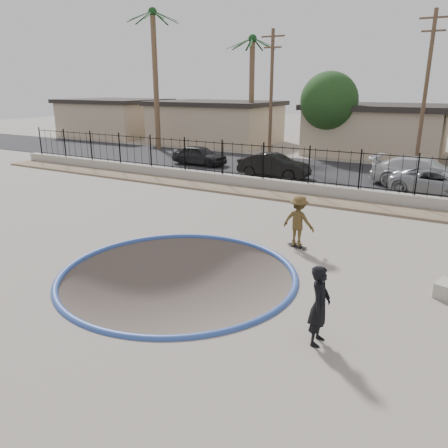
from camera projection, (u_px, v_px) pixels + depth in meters
The scene contains 22 objects.
ground at pixel (317, 208), 23.93m from camera, with size 120.00×120.00×2.20m, color slate.
bowl_pit at pixel (178, 275), 12.83m from camera, with size 6.84×6.84×1.80m, color #4E423C, non-canonical shape.
coping_ring at pixel (178, 275), 12.83m from camera, with size 7.04×7.04×0.20m, color #2D4993.
rock_strip at pixel (300, 199), 21.26m from camera, with size 42.00×1.60×0.11m, color #867357.
retaining_wall at pixel (308, 189), 22.09m from camera, with size 42.00×0.45×0.60m, color #A0998D.
fence at pixel (309, 166), 21.73m from camera, with size 40.00×0.04×1.80m.
street at pixel (343, 173), 27.73m from camera, with size 90.00×8.00×0.04m, color black.
house_west_far at pixel (115, 117), 48.20m from camera, with size 10.60×8.60×3.90m.
house_west at pixel (216, 122), 42.07m from camera, with size 11.60×8.60×3.90m.
house_center at pixel (377, 129), 35.00m from camera, with size 10.60×8.60×3.90m.
palm_left at pixel (154, 52), 35.82m from camera, with size 2.30×2.30×11.30m.
palm_mid at pixel (252, 68), 36.22m from camera, with size 2.30×2.30×9.30m.
utility_pole_left at pixel (271, 94), 30.79m from camera, with size 1.70×0.24×9.00m.
utility_pole_mid at pixel (425, 92), 26.00m from camera, with size 1.70×0.24×9.50m.
street_tree_left at pixel (329, 101), 32.85m from camera, with size 4.32×4.32×6.36m.
skater at pixel (298, 224), 14.74m from camera, with size 1.11×0.64×1.72m, color brown.
skateboard at pixel (297, 246), 14.99m from camera, with size 0.74×0.36×0.06m.
videographer at pixel (320, 305), 9.19m from camera, with size 0.65×0.43×1.78m, color black.
car_a at pixel (200, 155), 30.23m from camera, with size 1.57×3.91×1.33m, color black.
car_b at pixel (274, 166), 26.09m from camera, with size 1.49×4.27×1.41m, color black.
car_c at pixel (423, 173), 23.55m from camera, with size 2.21×5.44×1.58m, color silver.
car_d at pixel (437, 182), 21.90m from camera, with size 2.11×4.57×1.27m, color gray.
Camera 1 is at (7.00, -10.56, 5.32)m, focal length 35.00 mm.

